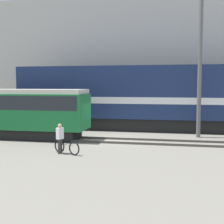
{
  "coord_description": "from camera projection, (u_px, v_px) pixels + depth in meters",
  "views": [
    {
      "loc": [
        3.95,
        -20.04,
        3.6
      ],
      "look_at": [
        -0.11,
        0.22,
        1.8
      ],
      "focal_mm": 50.0,
      "sensor_mm": 36.0,
      "label": 1
    }
  ],
  "objects": [
    {
      "name": "ground_plane",
      "position": [
        113.0,
        139.0,
        20.66
      ],
      "size": [
        120.0,
        120.0,
        0.0
      ],
      "primitive_type": "plane",
      "color": "slate"
    },
    {
      "name": "track_near",
      "position": [
        111.0,
        140.0,
        19.9
      ],
      "size": [
        60.0,
        1.5,
        0.14
      ],
      "color": "#47423D",
      "rests_on": "ground"
    },
    {
      "name": "track_far",
      "position": [
        124.0,
        129.0,
        25.27
      ],
      "size": [
        60.0,
        1.51,
        0.14
      ],
      "color": "#47423D",
      "rests_on": "ground"
    },
    {
      "name": "building_backdrop",
      "position": [
        135.0,
        62.0,
        31.58
      ],
      "size": [
        37.54,
        6.0,
        11.84
      ],
      "color": "#B7B2A8",
      "rests_on": "ground"
    },
    {
      "name": "freight_locomotive",
      "position": [
        148.0,
        97.0,
        24.69
      ],
      "size": [
        20.71,
        3.04,
        5.67
      ],
      "color": "black",
      "rests_on": "ground"
    },
    {
      "name": "streetcar",
      "position": [
        17.0,
        110.0,
        21.0
      ],
      "size": [
        9.68,
        2.54,
        3.31
      ],
      "color": "black",
      "rests_on": "ground"
    },
    {
      "name": "bicycle",
      "position": [
        67.0,
        147.0,
        16.25
      ],
      "size": [
        1.64,
        0.82,
        0.78
      ],
      "color": "black",
      "rests_on": "ground"
    },
    {
      "name": "person",
      "position": [
        60.0,
        136.0,
        16.29
      ],
      "size": [
        0.35,
        0.42,
        1.58
      ],
      "color": "#333333",
      "rests_on": "ground"
    },
    {
      "name": "utility_pole_left",
      "position": [
        200.0,
        65.0,
        21.06
      ],
      "size": [
        0.28,
        0.28,
        9.92
      ],
      "color": "#595959",
      "rests_on": "ground"
    }
  ]
}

